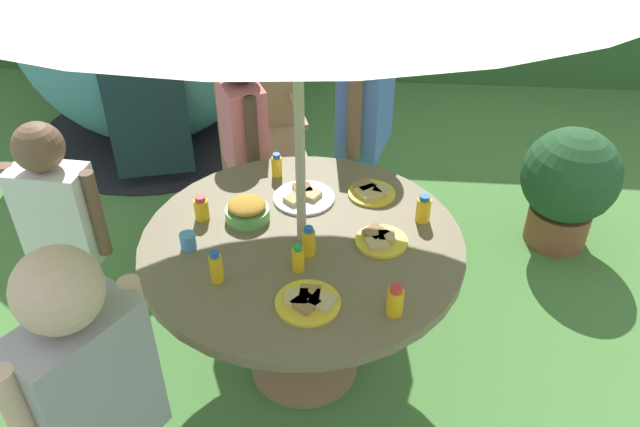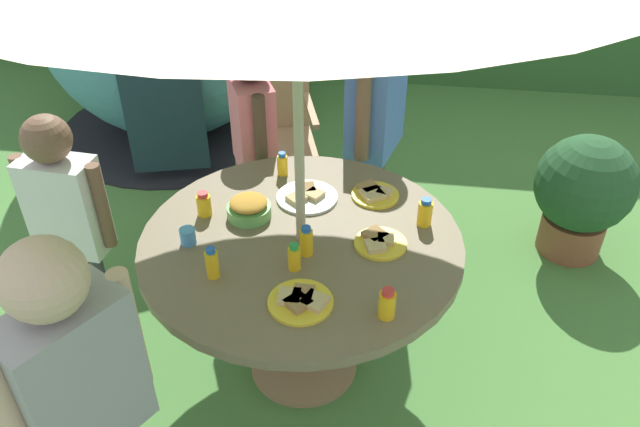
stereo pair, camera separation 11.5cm
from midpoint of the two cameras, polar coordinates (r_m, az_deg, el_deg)
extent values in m
cube|color=#477A38|center=(2.90, -2.59, -13.89)|extent=(10.00, 10.00, 0.02)
cylinder|color=#93704C|center=(2.88, -2.60, -13.56)|extent=(0.47, 0.47, 0.03)
cylinder|color=#93704C|center=(2.64, -2.79, -8.90)|extent=(0.13, 0.13, 0.69)
cylinder|color=#75664C|center=(2.40, -3.04, -2.69)|extent=(1.24, 1.24, 0.04)
cylinder|color=#B7AD8C|center=(2.20, -3.33, 4.59)|extent=(0.04, 0.04, 2.12)
cylinder|color=tan|center=(3.49, -8.95, 0.65)|extent=(0.04, 0.04, 0.43)
cylinder|color=tan|center=(3.52, -2.26, 1.47)|extent=(0.04, 0.04, 0.43)
cylinder|color=tan|center=(3.83, -9.47, 4.06)|extent=(0.04, 0.04, 0.43)
cylinder|color=tan|center=(3.86, -3.35, 4.79)|extent=(0.04, 0.04, 0.43)
cube|color=tan|center=(3.55, -6.25, 6.01)|extent=(0.56, 0.56, 0.04)
cube|color=tan|center=(3.60, -6.95, 11.52)|extent=(0.44, 0.17, 0.53)
cube|color=tan|center=(3.43, -9.94, 8.76)|extent=(0.17, 0.44, 0.03)
cube|color=tan|center=(3.47, -3.05, 9.52)|extent=(0.17, 0.44, 0.03)
ellipsoid|color=teal|center=(4.48, -16.80, 17.39)|extent=(2.07, 1.97, 1.79)
cylinder|color=black|center=(4.82, -15.01, 7.35)|extent=(2.15, 2.15, 0.01)
cube|color=#1A313A|center=(3.92, -16.32, 8.48)|extent=(0.47, 0.16, 0.81)
cylinder|color=brown|center=(3.72, 20.05, -0.98)|extent=(0.34, 0.34, 0.21)
sphere|color=#234C28|center=(3.55, 21.11, 3.26)|extent=(0.52, 0.52, 0.52)
cylinder|color=#3F3F47|center=(3.40, 3.19, 2.08)|extent=(0.09, 0.09, 0.63)
cylinder|color=#3F3F47|center=(3.28, 2.45, 0.67)|extent=(0.09, 0.09, 0.63)
cube|color=#4C72C6|center=(3.05, 3.15, 10.49)|extent=(0.28, 0.40, 0.53)
cylinder|color=brown|center=(3.22, 4.17, 12.36)|extent=(0.07, 0.07, 0.48)
cylinder|color=brown|center=(2.86, 2.05, 9.35)|extent=(0.07, 0.07, 0.48)
sphere|color=brown|center=(2.91, 3.40, 17.39)|extent=(0.24, 0.24, 0.24)
cylinder|color=navy|center=(3.39, -7.72, 0.80)|extent=(0.07, 0.07, 0.55)
cylinder|color=navy|center=(3.28, -7.15, -0.44)|extent=(0.07, 0.07, 0.55)
cube|color=#EA727F|center=(3.08, -8.15, 7.85)|extent=(0.29, 0.36, 0.46)
cylinder|color=#4C3828|center=(3.22, -8.95, 9.57)|extent=(0.06, 0.06, 0.41)
cylinder|color=#4C3828|center=(2.91, -7.35, 6.75)|extent=(0.06, 0.06, 0.41)
sphere|color=#4C3828|center=(2.94, -8.70, 13.61)|extent=(0.21, 0.21, 0.21)
cylinder|color=#3F3F47|center=(3.05, -22.84, -7.23)|extent=(0.07, 0.07, 0.51)
cylinder|color=#3F3F47|center=(2.99, -20.76, -7.59)|extent=(0.07, 0.07, 0.51)
cube|color=white|center=(2.74, -23.94, -0.13)|extent=(0.31, 0.18, 0.43)
cylinder|color=brown|center=(2.82, -26.95, 0.54)|extent=(0.05, 0.05, 0.39)
cylinder|color=brown|center=(2.65, -20.96, -0.08)|extent=(0.05, 0.05, 0.39)
sphere|color=brown|center=(2.59, -25.58, 5.50)|extent=(0.19, 0.19, 0.19)
cube|color=#99999E|center=(1.87, -22.03, -14.59)|extent=(0.33, 0.38, 0.49)
cylinder|color=#D8B293|center=(1.92, -17.70, -10.91)|extent=(0.06, 0.06, 0.44)
sphere|color=#D8B293|center=(1.63, -24.77, -6.43)|extent=(0.22, 0.22, 0.22)
cylinder|color=#66B259|center=(2.50, -7.98, -0.02)|extent=(0.18, 0.18, 0.05)
ellipsoid|color=gold|center=(2.47, -8.05, 0.74)|extent=(0.15, 0.15, 0.04)
cylinder|color=yellow|center=(2.37, 4.27, -2.52)|extent=(0.20, 0.20, 0.01)
cube|color=tan|center=(2.36, 4.73, -2.17)|extent=(0.06, 0.06, 0.02)
cube|color=#9E7547|center=(2.38, 3.74, -1.80)|extent=(0.11, 0.11, 0.02)
cube|color=tan|center=(2.33, 3.85, -2.79)|extent=(0.09, 0.09, 0.02)
cylinder|color=yellow|center=(2.11, -2.70, -8.19)|extent=(0.22, 0.22, 0.01)
cube|color=tan|center=(2.09, -1.39, -8.05)|extent=(0.10, 0.10, 0.02)
cube|color=#9E7547|center=(2.12, -2.50, -7.35)|extent=(0.07, 0.07, 0.02)
cube|color=tan|center=(2.10, -3.76, -7.73)|extent=(0.08, 0.08, 0.02)
cube|color=#9E7547|center=(2.08, -2.92, -8.25)|extent=(0.11, 0.11, 0.02)
cylinder|color=yellow|center=(2.63, 3.50, 1.84)|extent=(0.20, 0.20, 0.01)
cube|color=tan|center=(2.62, 4.34, 2.15)|extent=(0.07, 0.07, 0.02)
cube|color=#9E7547|center=(2.65, 2.85, 2.53)|extent=(0.11, 0.11, 0.02)
cube|color=tan|center=(2.60, 3.25, 1.91)|extent=(0.12, 0.12, 0.02)
cylinder|color=white|center=(2.60, -2.75, 1.43)|extent=(0.26, 0.26, 0.01)
cube|color=tan|center=(2.59, -2.09, 1.71)|extent=(0.09, 0.09, 0.02)
cube|color=#9E7547|center=(2.63, -2.87, 2.25)|extent=(0.09, 0.09, 0.02)
cube|color=tan|center=(2.56, -3.70, 1.31)|extent=(0.10, 0.10, 0.02)
cylinder|color=yellow|center=(2.52, -12.08, 0.35)|extent=(0.06, 0.06, 0.09)
cylinder|color=red|center=(2.49, -12.23, 1.33)|extent=(0.04, 0.04, 0.02)
cylinder|color=yellow|center=(2.22, -3.51, -4.25)|extent=(0.05, 0.05, 0.09)
cylinder|color=green|center=(2.18, -3.56, -3.16)|extent=(0.03, 0.03, 0.02)
cylinder|color=yellow|center=(2.47, 8.12, 0.29)|extent=(0.06, 0.06, 0.10)
cylinder|color=blue|center=(2.44, 8.24, 1.43)|extent=(0.04, 0.04, 0.02)
cylinder|color=yellow|center=(2.74, -5.18, 4.28)|extent=(0.05, 0.05, 0.09)
cylinder|color=blue|center=(2.71, -5.24, 5.27)|extent=(0.03, 0.03, 0.02)
cylinder|color=yellow|center=(2.28, -2.49, -2.74)|extent=(0.05, 0.05, 0.10)
cylinder|color=blue|center=(2.24, -2.53, -1.51)|extent=(0.03, 0.03, 0.02)
cylinder|color=yellow|center=(2.20, -10.97, -4.99)|extent=(0.05, 0.05, 0.11)
cylinder|color=blue|center=(2.16, -11.15, -3.73)|extent=(0.03, 0.03, 0.02)
cylinder|color=yellow|center=(2.06, 5.28, -8.11)|extent=(0.06, 0.06, 0.10)
cylinder|color=red|center=(2.02, 5.37, -6.95)|extent=(0.04, 0.04, 0.02)
cylinder|color=#4C99D8|center=(2.38, -13.36, -2.50)|extent=(0.06, 0.06, 0.06)
camera|label=1|loc=(0.06, -91.39, -0.99)|focal=34.95mm
camera|label=2|loc=(0.06, 88.61, 0.99)|focal=34.95mm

